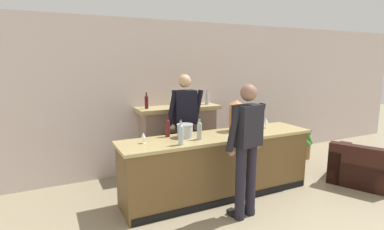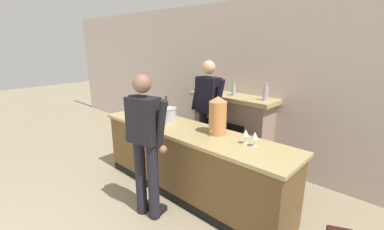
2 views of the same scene
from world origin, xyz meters
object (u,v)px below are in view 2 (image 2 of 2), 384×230
Objects in this scene: copper_dispenser at (218,115)px; wine_glass_by_dispenser at (141,107)px; person_customer at (145,142)px; wine_glass_mid_counter at (255,136)px; wine_bottle_chardonnay_pale at (142,113)px; wine_glass_front_right at (246,133)px; person_bartender at (208,112)px; fireplace_stone at (232,129)px; wine_bottle_merlot_tall at (165,116)px; ice_bucket_steel at (169,114)px; wine_bottle_riesling_slim at (166,107)px.

copper_dispenser reaches higher than wine_glass_by_dispenser.
person_customer is 1.25m from wine_glass_mid_counter.
wine_bottle_chardonnay_pale is 1.99× the size of wine_glass_front_right.
wine_bottle_chardonnay_pale is (-0.48, -0.92, 0.08)m from person_bartender.
copper_dispenser is 1.17m from wine_bottle_chardonnay_pale.
fireplace_stone is 1.55m from wine_glass_front_right.
wine_bottle_merlot_tall is at bearing 120.28° from person_customer.
fireplace_stone reaches higher than wine_glass_by_dispenser.
wine_bottle_merlot_tall is at bearing -11.34° from wine_glass_by_dispenser.
person_bartender is 12.30× the size of wine_glass_by_dispenser.
wine_glass_by_dispenser is (-0.90, -0.63, 0.04)m from person_bartender.
wine_glass_mid_counter is (0.96, 0.79, 0.10)m from person_customer.
wine_glass_by_dispenser is (-1.52, -0.07, -0.14)m from copper_dispenser.
wine_glass_front_right is (1.20, 0.18, -0.01)m from wine_bottle_merlot_tall.
person_customer is at bearing -140.47° from wine_glass_mid_counter.
wine_bottle_chardonnay_pale is at bearing -169.22° from wine_glass_mid_counter.
ice_bucket_steel is 0.63m from wine_glass_by_dispenser.
person_customer is at bearing -58.75° from ice_bucket_steel.
wine_bottle_merlot_tall reaches higher than wine_glass_front_right.
person_bartender is 0.80m from wine_bottle_merlot_tall.
wine_bottle_riesling_slim is 0.46m from wine_glass_by_dispenser.
ice_bucket_steel is (-0.38, -1.12, 0.42)m from fireplace_stone.
copper_dispenser is at bearing 2.48° from wine_glass_by_dispenser.
fireplace_stone is 3.11× the size of copper_dispenser.
copper_dispenser reaches higher than wine_glass_mid_counter.
person_customer reaches higher than wine_glass_by_dispenser.
person_customer is at bearing -115.96° from copper_dispenser.
wine_glass_front_right is (1.54, 0.31, -0.02)m from wine_bottle_chardonnay_pale.
person_bartender is 3.71× the size of copper_dispenser.
ice_bucket_steel is 0.70× the size of wine_bottle_chardonnay_pale.
wine_bottle_merlot_tall is 1.33m from wine_glass_mid_counter.
person_bartender is at bearing 43.04° from wine_bottle_riesling_slim.
person_bartender is at bearing 152.80° from wine_glass_mid_counter.
person_bartender is at bearing 35.10° from wine_glass_by_dispenser.
copper_dispenser reaches higher than wine_glass_front_right.
wine_bottle_chardonnay_pale is at bearing -34.88° from wine_glass_by_dispenser.
wine_bottle_chardonnay_pale reaches higher than wine_glass_by_dispenser.
ice_bucket_steel is 1.33m from wine_glass_front_right.
wine_glass_front_right is (0.44, -0.04, -0.12)m from copper_dispenser.
fireplace_stone is 1.96m from person_customer.
wine_bottle_chardonnay_pale is at bearing -168.52° from wine_glass_front_right.
fireplace_stone is at bearing 129.76° from wine_glass_front_right.
wine_glass_mid_counter is at bearing 0.70° from wine_glass_by_dispenser.
wine_glass_front_right is at bearing -29.81° from person_bartender.
copper_dispenser is 0.91m from ice_bucket_steel.
wine_bottle_riesling_slim is 2.16× the size of wine_glass_by_dispenser.
copper_dispenser is (0.63, -0.57, 0.18)m from person_bartender.
copper_dispenser reaches higher than wine_bottle_chardonnay_pale.
wine_bottle_chardonnay_pale is at bearing -112.21° from fireplace_stone.
person_bartender reaches higher than ice_bucket_steel.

